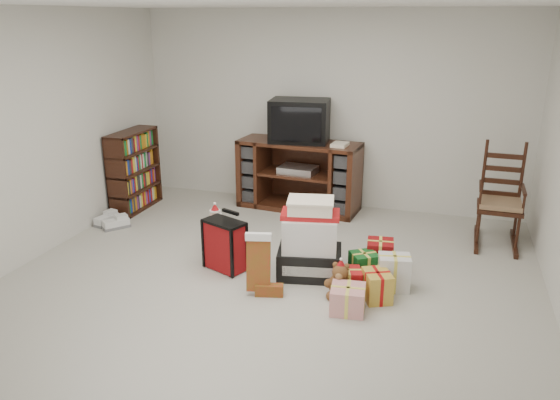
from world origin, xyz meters
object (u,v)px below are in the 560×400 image
object	(u,v)px
teddy_bear	(340,282)
gift_cluster	(368,277)
crt_television	(299,121)
sneaker_pair	(111,222)
bookshelf	(134,172)
mrs_claus_figurine	(216,233)
gift_pile	(310,243)
rocking_chair	(499,208)
tv_stand	(299,175)
santa_figurine	(322,248)
red_suitcase	(225,245)

from	to	relation	value
teddy_bear	gift_cluster	distance (m)	0.30
gift_cluster	crt_television	distance (m)	2.57
gift_cluster	sneaker_pair	bearing A→B (deg)	168.12
bookshelf	mrs_claus_figurine	xyz separation A→B (m)	(1.56, -0.96, -0.29)
gift_pile	mrs_claus_figurine	xyz separation A→B (m)	(-1.09, 0.25, -0.13)
rocking_chair	mrs_claus_figurine	xyz separation A→B (m)	(-2.86, -1.19, -0.19)
rocking_chair	tv_stand	bearing A→B (deg)	171.15
tv_stand	bookshelf	xyz separation A→B (m)	(-2.02, -0.66, 0.05)
tv_stand	sneaker_pair	bearing A→B (deg)	-140.95
mrs_claus_figurine	gift_cluster	distance (m)	1.73
mrs_claus_figurine	sneaker_pair	xyz separation A→B (m)	(-1.50, 0.30, -0.15)
rocking_chair	gift_pile	bearing A→B (deg)	-139.66
gift_pile	mrs_claus_figurine	world-z (taller)	gift_pile
tv_stand	crt_television	bearing A→B (deg)	116.70
tv_stand	crt_television	size ratio (longest dim) A/B	2.07
mrs_claus_figurine	gift_cluster	size ratio (longest dim) A/B	0.53
bookshelf	mrs_claus_figurine	distance (m)	1.86
rocking_chair	crt_television	world-z (taller)	crt_television
teddy_bear	bookshelf	bearing A→B (deg)	152.95
sneaker_pair	crt_television	xyz separation A→B (m)	(1.96, 1.33, 1.10)
gift_pile	santa_figurine	size ratio (longest dim) A/B	1.38
tv_stand	red_suitcase	xyz separation A→B (m)	(-0.19, -2.00, -0.18)
crt_television	sneaker_pair	bearing A→B (deg)	-152.16
gift_pile	red_suitcase	world-z (taller)	gift_pile
bookshelf	santa_figurine	xyz separation A→B (m)	(2.73, -1.02, -0.28)
teddy_bear	crt_television	bearing A→B (deg)	114.62
tv_stand	teddy_bear	distance (m)	2.44
bookshelf	red_suitcase	bearing A→B (deg)	-36.31
bookshelf	rocking_chair	bearing A→B (deg)	2.86
bookshelf	gift_cluster	bearing A→B (deg)	-22.42
rocking_chair	red_suitcase	distance (m)	3.04
tv_stand	santa_figurine	distance (m)	1.83
red_suitcase	gift_cluster	distance (m)	1.43
gift_pile	gift_cluster	size ratio (longest dim) A/B	0.74
santa_figurine	gift_cluster	size ratio (longest dim) A/B	0.54
teddy_bear	gift_cluster	bearing A→B (deg)	43.84
red_suitcase	sneaker_pair	xyz separation A→B (m)	(-1.77, 0.67, -0.21)
rocking_chair	santa_figurine	xyz separation A→B (m)	(-1.69, -1.24, -0.19)
rocking_chair	bookshelf	bearing A→B (deg)	-175.77
rocking_chair	gift_pile	xyz separation A→B (m)	(-1.77, -1.43, -0.06)
bookshelf	gift_pile	size ratio (longest dim) A/B	1.35
bookshelf	gift_pile	bearing A→B (deg)	-24.49
rocking_chair	sneaker_pair	xyz separation A→B (m)	(-4.37, -0.89, -0.34)
gift_cluster	crt_television	size ratio (longest dim) A/B	1.33
gift_pile	mrs_claus_figurine	bearing A→B (deg)	156.08
gift_cluster	teddy_bear	bearing A→B (deg)	-136.16
tv_stand	mrs_claus_figurine	size ratio (longest dim) A/B	2.95
tv_stand	bookshelf	world-z (taller)	bookshelf
rocking_chair	gift_cluster	bearing A→B (deg)	-125.71
teddy_bear	crt_television	world-z (taller)	crt_television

